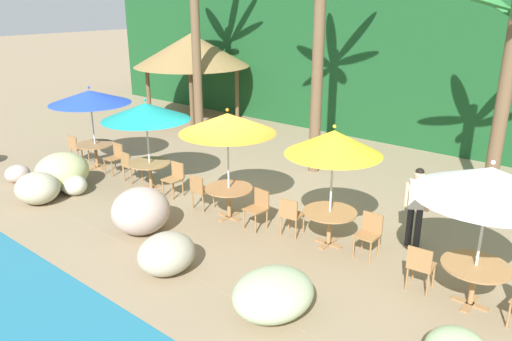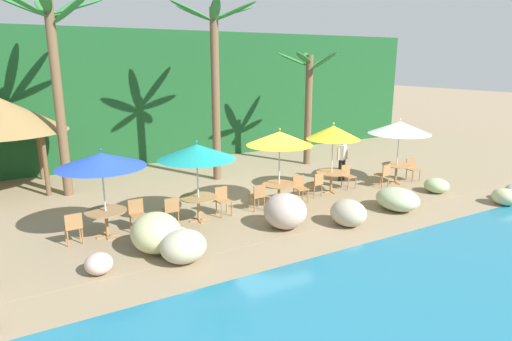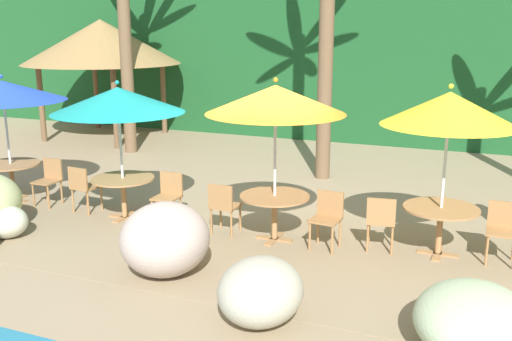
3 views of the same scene
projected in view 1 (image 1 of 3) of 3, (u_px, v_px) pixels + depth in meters
The scene contains 28 objects.
ground_plane at pixel (226, 210), 11.98m from camera, with size 120.00×120.00×0.00m, color #937F60.
terrace_deck at pixel (226, 210), 11.98m from camera, with size 18.00×5.20×0.01m.
foliage_backdrop at pixel (400, 52), 17.51m from camera, with size 28.00×2.40×6.00m.
rock_seawall at pixel (129, 222), 10.42m from camera, with size 16.75×3.32×1.01m.
umbrella_blue at pixel (90, 97), 14.27m from camera, with size 2.32×2.32×2.44m.
dining_table_blue at pixel (95, 148), 14.77m from camera, with size 1.10×1.10×0.74m.
chair_blue_seaward at pixel (115, 156), 14.35m from camera, with size 0.42×0.43×0.87m.
chair_blue_inland at pixel (76, 147), 15.23m from camera, with size 0.43×0.44×0.87m.
umbrella_teal at pixel (146, 112), 12.63m from camera, with size 2.26×2.26×2.43m.
dining_table_teal at pixel (150, 167), 13.11m from camera, with size 1.10×1.10×0.74m.
chair_teal_seaward at pixel (175, 177), 12.72m from camera, with size 0.43×0.44×0.87m.
chair_teal_inland at pixel (129, 164), 13.65m from camera, with size 0.45×0.46×0.87m.
umbrella_orange at pixel (227, 123), 10.86m from camera, with size 2.14×2.14×2.58m.
dining_table_orange at pixel (229, 193), 11.40m from camera, with size 1.10×1.10×0.74m.
chair_orange_seaward at pixel (258, 206), 10.93m from camera, with size 0.45×0.46×0.87m.
chair_orange_inland at pixel (200, 189), 11.88m from camera, with size 0.42×0.43×0.87m.
umbrella_yellow at pixel (334, 142), 9.63m from camera, with size 1.91×1.91×2.54m.
dining_table_yellow at pixel (330, 217), 10.15m from camera, with size 1.10×1.10×0.74m.
chair_yellow_seaward at pixel (369, 232), 9.74m from camera, with size 0.42×0.43×0.87m.
chair_yellow_inland at pixel (291, 214), 10.53m from camera, with size 0.48×0.48×0.87m.
umbrella_white at pixel (490, 182), 7.60m from camera, with size 2.34×2.34×2.53m.
dining_table_white at pixel (475, 272), 8.12m from camera, with size 1.10×1.10×0.74m.
chair_white_inland at pixel (420, 265), 8.54m from camera, with size 0.46×0.47×0.87m.
palm_tree_nearest at pixel (195, 2), 17.02m from camera, with size 3.54×3.66×6.82m.
palm_tree_second at pixel (320, 9), 13.24m from camera, with size 3.40×3.24×6.76m.
palm_tree_third at pixel (509, 68), 11.04m from camera, with size 2.88×2.86×5.08m.
palapa_hut at pixel (191, 50), 19.89m from camera, with size 4.63×4.63×3.48m.
waiter_in_white at pixel (416, 202), 9.93m from camera, with size 0.52×0.35×1.70m.
Camera 1 is at (7.60, -7.98, 4.86)m, focal length 35.06 mm.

